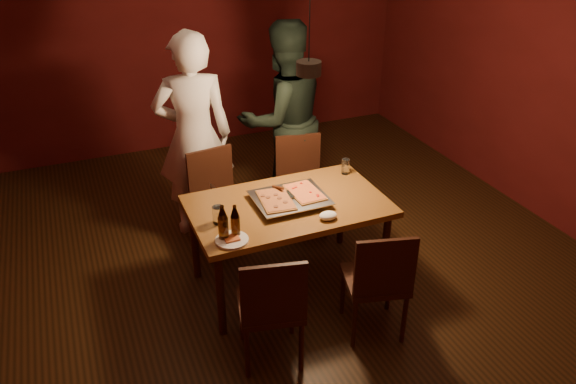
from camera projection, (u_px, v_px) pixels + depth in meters
name	position (u px, v px, depth m)	size (l,w,h in m)	color
room_shell	(308.00, 115.00, 4.13)	(6.00, 6.00, 6.00)	#361F0E
dining_table	(288.00, 212.00, 4.32)	(1.50, 0.90, 0.75)	brown
chair_far_left	(216.00, 191.00, 4.91)	(0.47, 0.47, 0.49)	#38190F
chair_far_right	(300.00, 175.00, 5.18)	(0.49, 0.49, 0.49)	#38190F
chair_near_left	(272.00, 301.00, 3.61)	(0.50, 0.50, 0.49)	#38190F
chair_near_right	(379.00, 275.00, 3.85)	(0.51, 0.51, 0.49)	#38190F
pizza_tray	(290.00, 200.00, 4.29)	(0.55, 0.45, 0.05)	silver
pizza_meat	(276.00, 200.00, 4.22)	(0.23, 0.36, 0.02)	maroon
pizza_cheese	(305.00, 192.00, 4.33)	(0.22, 0.35, 0.02)	gold
spatula	(289.00, 194.00, 4.28)	(0.09, 0.24, 0.04)	silver
beer_bottle_a	(223.00, 223.00, 3.79)	(0.07, 0.07, 0.27)	black
beer_bottle_b	(235.00, 221.00, 3.83)	(0.06, 0.06, 0.24)	black
water_glass_left	(218.00, 215.00, 4.01)	(0.08, 0.08, 0.13)	silver
water_glass_right	(346.00, 166.00, 4.70)	(0.07, 0.07, 0.13)	silver
plate_slice	(232.00, 240.00, 3.83)	(0.23, 0.23, 0.03)	white
napkin	(328.00, 216.00, 4.07)	(0.14, 0.10, 0.06)	white
diner_white	(194.00, 137.00, 4.94)	(0.69, 0.45, 1.88)	white
diner_dark	(283.00, 119.00, 5.33)	(0.91, 0.71, 1.87)	black
pendant_lamp	(309.00, 67.00, 3.96)	(0.18, 0.18, 1.10)	black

